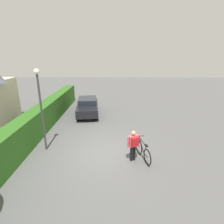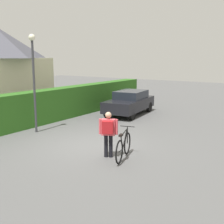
# 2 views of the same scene
# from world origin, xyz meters

# --- Properties ---
(ground_plane) EXTENTS (60.00, 60.00, 0.00)m
(ground_plane) POSITION_xyz_m (0.00, 0.00, 0.00)
(ground_plane) COLOR #555555
(hedge_row) EXTENTS (21.44, 0.90, 1.67)m
(hedge_row) POSITION_xyz_m (0.00, 4.49, 0.83)
(hedge_row) COLOR #2D621D
(hedge_row) RESTS_ON ground
(parked_car_near) EXTENTS (4.11, 2.12, 1.37)m
(parked_car_near) POSITION_xyz_m (6.12, 1.96, 0.72)
(parked_car_near) COLOR black
(parked_car_near) RESTS_ON ground
(bicycle) EXTENTS (1.70, 0.65, 1.00)m
(bicycle) POSITION_xyz_m (-0.56, -1.73, 0.42)
(bicycle) COLOR black
(bicycle) RESTS_ON ground
(person_rider) EXTENTS (0.48, 0.58, 1.55)m
(person_rider) POSITION_xyz_m (-0.73, -1.23, 0.93)
(person_rider) COLOR black
(person_rider) RESTS_ON ground
(street_lamp) EXTENTS (0.28, 0.28, 4.27)m
(street_lamp) POSITION_xyz_m (0.26, 3.35, 2.76)
(street_lamp) COLOR #38383D
(street_lamp) RESTS_ON ground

